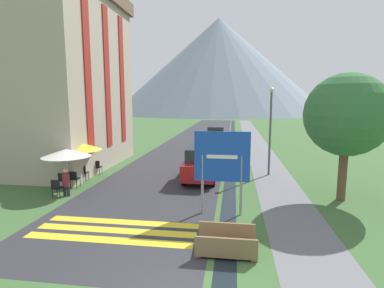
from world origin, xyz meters
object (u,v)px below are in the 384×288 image
(cafe_chair_middle, at_px, (83,172))
(parked_car_near, at_px, (201,163))
(cafe_chair_far_right, at_px, (97,166))
(cafe_umbrella_front_white, at_px, (66,153))
(person_seated_far, at_px, (69,170))
(tree_by_path, at_px, (347,115))
(road_sign, at_px, (222,162))
(footbridge, at_px, (226,244))
(hotel_building, at_px, (63,71))
(parked_car_far, at_px, (216,135))
(cafe_chair_near_right, at_px, (74,178))
(person_seated_near, at_px, (66,181))
(streetlamp, at_px, (270,124))
(cafe_chair_nearest, at_px, (57,187))
(cafe_umbrella_middle_yellow, at_px, (78,146))
(cafe_chair_near_left, at_px, (63,179))

(cafe_chair_middle, bearing_deg, parked_car_near, 17.76)
(parked_car_near, xyz_separation_m, cafe_chair_far_right, (-6.10, 0.19, -0.39))
(cafe_chair_far_right, height_order, cafe_umbrella_front_white, cafe_umbrella_front_white)
(cafe_chair_far_right, distance_m, person_seated_far, 2.08)
(parked_car_near, bearing_deg, person_seated_far, -164.96)
(person_seated_far, distance_m, tree_by_path, 13.49)
(road_sign, height_order, tree_by_path, tree_by_path)
(footbridge, distance_m, cafe_umbrella_front_white, 8.98)
(hotel_building, distance_m, parked_car_far, 15.27)
(hotel_building, bearing_deg, cafe_chair_near_right, -57.22)
(road_sign, xyz_separation_m, parked_car_near, (-1.33, 4.92, -1.12))
(footbridge, bearing_deg, person_seated_near, 150.88)
(cafe_chair_near_right, distance_m, streetlamp, 10.95)
(cafe_chair_nearest, bearing_deg, cafe_umbrella_middle_yellow, 104.45)
(cafe_chair_near_right, distance_m, tree_by_path, 12.88)
(streetlamp, height_order, tree_by_path, tree_by_path)
(road_sign, relative_size, person_seated_near, 2.49)
(cafe_chair_far_right, relative_size, person_seated_far, 0.67)
(cafe_chair_near_left, relative_size, person_seated_far, 0.67)
(cafe_chair_near_right, relative_size, streetlamp, 0.17)
(cafe_umbrella_middle_yellow, bearing_deg, parked_car_near, 10.94)
(parked_car_far, xyz_separation_m, streetlamp, (3.78, -11.66, 2.08))
(parked_car_far, bearing_deg, cafe_chair_nearest, -109.18)
(cafe_chair_middle, relative_size, cafe_chair_near_right, 1.00)
(road_sign, distance_m, person_seated_near, 7.29)
(cafe_chair_middle, bearing_deg, person_seated_far, -122.49)
(footbridge, height_order, tree_by_path, tree_by_path)
(person_seated_near, relative_size, person_seated_far, 1.00)
(cafe_chair_nearest, bearing_deg, hotel_building, 121.33)
(cafe_chair_middle, distance_m, tree_by_path, 13.12)
(cafe_chair_nearest, xyz_separation_m, cafe_chair_far_right, (-0.12, 4.24, 0.00))
(road_sign, relative_size, cafe_umbrella_front_white, 1.45)
(cafe_chair_near_right, height_order, tree_by_path, tree_by_path)
(cafe_umbrella_front_white, xyz_separation_m, tree_by_path, (12.38, 0.66, 1.80))
(cafe_chair_middle, relative_size, cafe_chair_near_left, 1.00)
(cafe_chair_middle, xyz_separation_m, person_seated_near, (0.50, -2.48, 0.19))
(cafe_umbrella_middle_yellow, distance_m, tree_by_path, 13.06)
(cafe_chair_near_right, relative_size, person_seated_far, 0.67)
(cafe_chair_near_right, bearing_deg, cafe_chair_near_left, -134.19)
(streetlamp, bearing_deg, cafe_chair_near_left, -156.55)
(parked_car_far, xyz_separation_m, person_seated_near, (-5.77, -16.96, -0.20))
(person_seated_far, distance_m, streetlamp, 11.27)
(cafe_chair_near_right, distance_m, cafe_umbrella_front_white, 1.57)
(person_seated_far, relative_size, streetlamp, 0.25)
(tree_by_path, bearing_deg, hotel_building, 163.22)
(parked_car_far, relative_size, cafe_chair_nearest, 4.61)
(cafe_chair_far_right, distance_m, person_seated_near, 3.92)
(parked_car_near, xyz_separation_m, cafe_chair_near_right, (-6.04, -2.48, -0.39))
(footbridge, distance_m, cafe_chair_nearest, 8.46)
(cafe_chair_nearest, bearing_deg, parked_car_far, 76.05)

